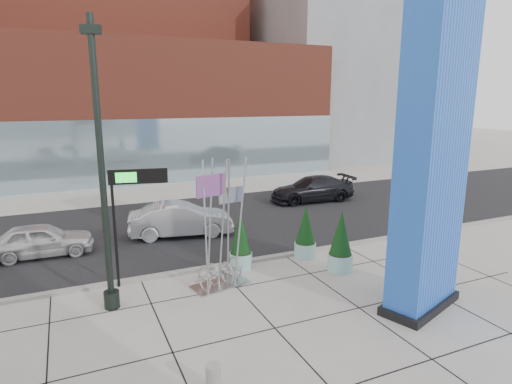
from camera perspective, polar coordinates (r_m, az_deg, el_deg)
name	(u,v)px	position (r m, az deg, el deg)	size (l,w,h in m)	color
ground	(231,319)	(13.50, -3.41, -16.60)	(160.00, 160.00, 0.00)	#9E9991
street_asphalt	(161,229)	(22.44, -12.53, -4.81)	(80.00, 12.00, 0.02)	black
curb_edge	(194,270)	(16.91, -8.30, -10.26)	(80.00, 0.30, 0.12)	gray
tower_podium	(128,111)	(38.42, -16.71, 10.36)	(34.00, 10.00, 11.00)	brown
tower_glass_front	(139,152)	(33.90, -15.30, 5.13)	(34.00, 0.60, 5.00)	#8CA5B2
building_grey_parking	(341,76)	(52.60, 11.25, 14.87)	(20.00, 18.00, 18.00)	slate
blue_pylon	(432,160)	(13.76, 22.47, 3.92)	(3.21, 2.21, 9.79)	#0B36B1
lamp_post	(104,197)	(13.67, -19.63, -0.65)	(0.60, 0.49, 8.84)	black
public_art_sculpture	(220,253)	(15.23, -4.81, -8.14)	(2.19, 1.43, 4.59)	#ABADB0
concrete_bollard	(213,378)	(10.60, -5.70, -23.48)	(0.35, 0.35, 0.68)	gray
overhead_street_sign	(133,186)	(15.29, -16.03, 0.78)	(1.96, 0.53, 4.18)	black
round_planter_east	(305,233)	(17.97, 6.61, -5.42)	(0.90, 0.90, 2.25)	#9AD0C9
round_planter_mid	(341,243)	(16.77, 11.23, -6.64)	(0.96, 0.96, 2.40)	#9AD0C9
round_planter_west	(241,242)	(16.73, -2.05, -6.70)	(0.90, 0.90, 2.25)	#9AD0C9
car_white_west	(41,240)	(20.17, -26.76, -5.77)	(1.67, 4.14, 1.41)	silver
car_silver_mid	(181,220)	(20.94, -9.96, -3.66)	(1.71, 4.90, 1.61)	#B9BBC1
car_dark_east	(312,189)	(27.80, 7.49, 0.38)	(2.23, 5.48, 1.59)	black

